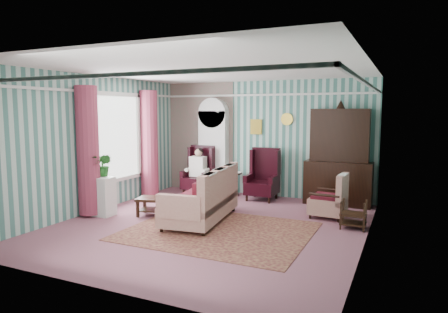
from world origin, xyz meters
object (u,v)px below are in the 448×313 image
at_px(wingback_right, 262,174).
at_px(sofa, 201,194).
at_px(seated_woman, 198,171).
at_px(round_side_table, 232,184).
at_px(bookcase, 213,150).
at_px(plant_stand, 101,196).
at_px(floral_armchair, 328,192).
at_px(dresser_hutch, 339,154).
at_px(wingback_left, 198,170).
at_px(nest_table, 353,214).
at_px(coffee_table, 158,207).

height_order(wingback_right, sofa, wingback_right).
relative_size(seated_woman, round_side_table, 1.97).
bearing_deg(seated_woman, bookcase, 57.34).
bearing_deg(plant_stand, wingback_right, 47.16).
xyz_separation_m(bookcase, plant_stand, (-1.05, -3.14, -0.72)).
xyz_separation_m(bookcase, floral_armchair, (3.25, -1.34, -0.61)).
xyz_separation_m(dresser_hutch, sofa, (-2.22, -2.52, -0.65)).
bearing_deg(wingback_left, round_side_table, 9.46).
xyz_separation_m(wingback_right, round_side_table, (-0.85, 0.15, -0.33)).
bearing_deg(wingback_left, seated_woman, 0.00).
distance_m(seated_woman, plant_stand, 2.87).
xyz_separation_m(wingback_right, nest_table, (2.32, -1.55, -0.35)).
bearing_deg(nest_table, plant_stand, -166.16).
distance_m(dresser_hutch, wingback_left, 3.55).
distance_m(plant_stand, coffee_table, 1.21).
xyz_separation_m(plant_stand, sofa, (2.08, 0.50, 0.13)).
bearing_deg(coffee_table, bookcase, 91.10).
distance_m(round_side_table, nest_table, 3.60).
bearing_deg(floral_armchair, round_side_table, 71.19).
height_order(wingback_left, wingback_right, same).
xyz_separation_m(bookcase, dresser_hutch, (3.25, -0.12, 0.06)).
bearing_deg(coffee_table, wingback_left, 97.50).
bearing_deg(wingback_left, nest_table, -20.85).
bearing_deg(nest_table, sofa, -165.93).
xyz_separation_m(seated_woman, floral_armchair, (3.50, -0.95, -0.08)).
bearing_deg(coffee_table, nest_table, 11.07).
bearing_deg(dresser_hutch, floral_armchair, -90.00).
bearing_deg(seated_woman, sofa, -60.44).
height_order(round_side_table, coffee_table, round_side_table).
bearing_deg(bookcase, wingback_right, -14.57).
relative_size(wingback_left, coffee_table, 1.49).
distance_m(bookcase, dresser_hutch, 3.25).
distance_m(wingback_left, sofa, 2.59).
distance_m(seated_woman, nest_table, 4.37).
bearing_deg(wingback_right, wingback_left, 180.00).
bearing_deg(sofa, dresser_hutch, -48.77).
xyz_separation_m(bookcase, round_side_table, (0.65, -0.24, -0.82)).
bearing_deg(bookcase, dresser_hutch, -2.11).
distance_m(floral_armchair, coffee_table, 3.48).
xyz_separation_m(dresser_hutch, round_side_table, (-2.60, -0.12, -0.88)).
bearing_deg(bookcase, plant_stand, -108.49).
bearing_deg(sofa, nest_table, -83.27).
bearing_deg(dresser_hutch, bookcase, 177.89).
xyz_separation_m(bookcase, seated_woman, (-0.25, -0.39, -0.53)).
relative_size(bookcase, nest_table, 4.15).
bearing_deg(round_side_table, wingback_left, -170.54).
distance_m(dresser_hutch, round_side_table, 2.75).
bearing_deg(plant_stand, nest_table, 13.84).
distance_m(dresser_hutch, plant_stand, 5.31).
xyz_separation_m(wingback_left, seated_woman, (0.00, 0.00, -0.04)).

